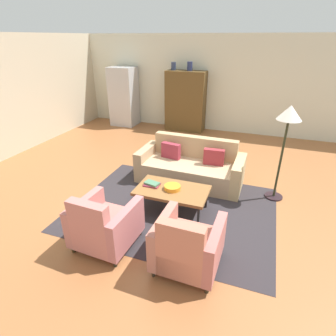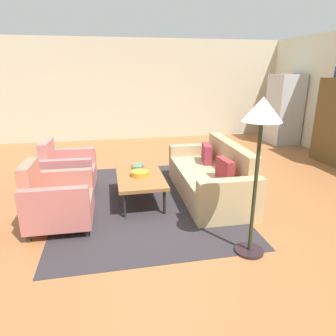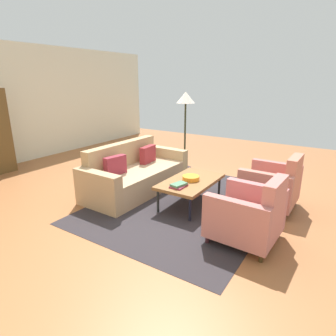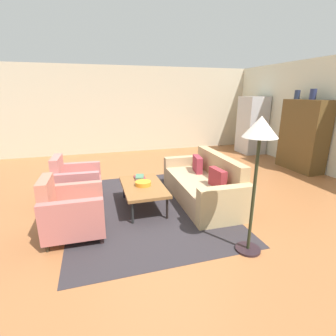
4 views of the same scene
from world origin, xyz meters
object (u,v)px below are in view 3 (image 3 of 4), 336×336
(book_stack, at_px, (179,185))
(floor_lamp, at_px, (186,105))
(coffee_table, at_px, (191,182))
(couch, at_px, (134,175))
(armchair_left, at_px, (250,217))
(armchair_right, at_px, (274,187))
(fruit_bowl, at_px, (191,178))

(book_stack, relative_size, floor_lamp, 0.16)
(coffee_table, bearing_deg, couch, 89.92)
(couch, height_order, floor_lamp, floor_lamp)
(couch, height_order, armchair_left, armchair_left)
(book_stack, bearing_deg, armchair_right, -50.55)
(armchair_right, relative_size, fruit_bowl, 3.20)
(floor_lamp, bearing_deg, armchair_right, -115.37)
(coffee_table, xyz_separation_m, armchair_right, (0.60, -1.17, -0.04))
(book_stack, xyz_separation_m, floor_lamp, (2.02, 1.04, 1.00))
(couch, distance_m, fruit_bowl, 1.20)
(fruit_bowl, relative_size, floor_lamp, 0.16)
(couch, relative_size, armchair_left, 2.41)
(couch, distance_m, armchair_left, 2.43)
(couch, relative_size, coffee_table, 1.76)
(armchair_left, bearing_deg, floor_lamp, 47.26)
(armchair_right, distance_m, floor_lamp, 2.68)
(couch, xyz_separation_m, armchair_left, (-0.60, -2.35, 0.06))
(coffee_table, relative_size, armchair_left, 1.36)
(armchair_left, xyz_separation_m, floor_lamp, (2.25, 2.21, 1.10))
(armchair_left, bearing_deg, book_stack, 81.42)
(couch, bearing_deg, armchair_right, 105.39)
(couch, bearing_deg, book_stack, 73.75)
(couch, xyz_separation_m, coffee_table, (-0.00, -1.19, 0.09))
(book_stack, height_order, floor_lamp, floor_lamp)
(armchair_right, height_order, book_stack, armchair_right)
(armchair_right, bearing_deg, coffee_table, 118.30)
(couch, distance_m, armchair_right, 2.43)
(coffee_table, xyz_separation_m, floor_lamp, (1.65, 1.04, 1.06))
(fruit_bowl, height_order, floor_lamp, floor_lamp)
(armchair_right, bearing_deg, armchair_left, -178.87)
(coffee_table, relative_size, fruit_bowl, 4.36)
(couch, height_order, armchair_right, armchair_right)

